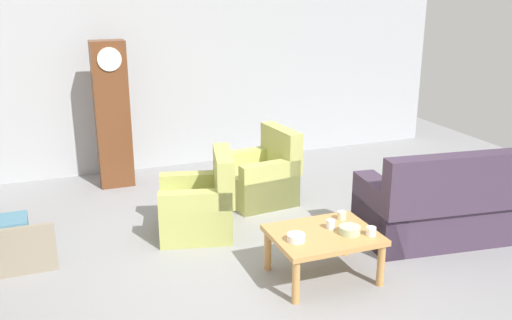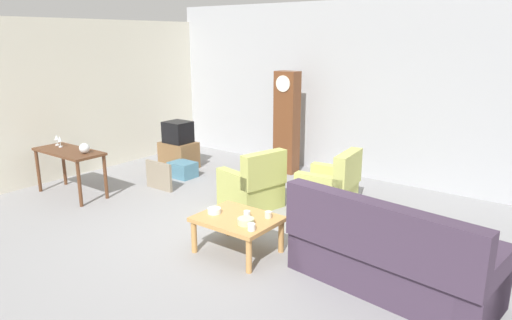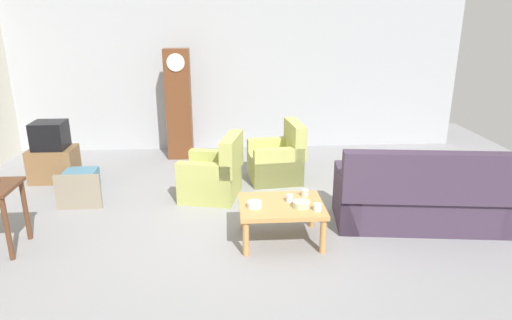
{
  "view_description": "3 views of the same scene",
  "coord_description": "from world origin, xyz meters",
  "px_view_note": "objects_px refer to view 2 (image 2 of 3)",
  "views": [
    {
      "loc": [
        -1.91,
        -4.58,
        2.68
      ],
      "look_at": [
        0.11,
        0.7,
        0.89
      ],
      "focal_mm": 40.08,
      "sensor_mm": 36.0,
      "label": 1
    },
    {
      "loc": [
        3.7,
        -4.35,
        2.57
      ],
      "look_at": [
        0.13,
        0.39,
        0.98
      ],
      "focal_mm": 32.48,
      "sensor_mm": 36.0,
      "label": 2
    },
    {
      "loc": [
        -0.22,
        -5.08,
        2.56
      ],
      "look_at": [
        0.14,
        0.42,
        0.75
      ],
      "focal_mm": 32.03,
      "sensor_mm": 36.0,
      "label": 3
    }
  ],
  "objects_px": {
    "armchair_olive_far": "(330,189)",
    "cup_blue_rimmed": "(247,214)",
    "grandfather_clock": "(287,123)",
    "cup_cream_tall": "(268,215)",
    "wine_glass_mid": "(60,140)",
    "coffee_table_wood": "(238,222)",
    "console_table_dark": "(69,157)",
    "tv_crt": "(178,132)",
    "couch_floral": "(388,258)",
    "cup_white_porcelain": "(251,227)",
    "glass_dome_cloche": "(84,148)",
    "tv_stand_cabinet": "(179,155)",
    "framed_picture_leaning": "(159,176)",
    "wine_glass_tall": "(57,138)",
    "bowl_shallow_green": "(246,221)",
    "armchair_olive_near": "(253,188)",
    "bowl_white_stacked": "(214,211)",
    "storage_box_blue": "(183,170)"
  },
  "relations": [
    {
      "from": "armchair_olive_far",
      "to": "wine_glass_mid",
      "type": "bearing_deg",
      "value": -153.94
    },
    {
      "from": "cup_blue_rimmed",
      "to": "bowl_white_stacked",
      "type": "xyz_separation_m",
      "value": [
        -0.41,
        -0.13,
        -0.01
      ]
    },
    {
      "from": "tv_stand_cabinet",
      "to": "armchair_olive_far",
      "type": "bearing_deg",
      "value": -3.4
    },
    {
      "from": "coffee_table_wood",
      "to": "bowl_shallow_green",
      "type": "distance_m",
      "value": 0.26
    },
    {
      "from": "console_table_dark",
      "to": "wine_glass_mid",
      "type": "distance_m",
      "value": 0.39
    },
    {
      "from": "couch_floral",
      "to": "cup_white_porcelain",
      "type": "relative_size",
      "value": 24.62
    },
    {
      "from": "bowl_shallow_green",
      "to": "grandfather_clock",
      "type": "bearing_deg",
      "value": 116.16
    },
    {
      "from": "couch_floral",
      "to": "wine_glass_tall",
      "type": "height_order",
      "value": "couch_floral"
    },
    {
      "from": "framed_picture_leaning",
      "to": "bowl_white_stacked",
      "type": "bearing_deg",
      "value": -26.04
    },
    {
      "from": "tv_crt",
      "to": "wine_glass_mid",
      "type": "distance_m",
      "value": 2.25
    },
    {
      "from": "grandfather_clock",
      "to": "glass_dome_cloche",
      "type": "bearing_deg",
      "value": -118.02
    },
    {
      "from": "couch_floral",
      "to": "grandfather_clock",
      "type": "distance_m",
      "value": 4.45
    },
    {
      "from": "tv_stand_cabinet",
      "to": "wine_glass_mid",
      "type": "xyz_separation_m",
      "value": [
        -0.53,
        -2.18,
        0.63
      ]
    },
    {
      "from": "grandfather_clock",
      "to": "wine_glass_mid",
      "type": "relative_size",
      "value": 10.48
    },
    {
      "from": "console_table_dark",
      "to": "bowl_shallow_green",
      "type": "distance_m",
      "value": 3.76
    },
    {
      "from": "grandfather_clock",
      "to": "tv_crt",
      "type": "relative_size",
      "value": 4.05
    },
    {
      "from": "cup_cream_tall",
      "to": "wine_glass_mid",
      "type": "xyz_separation_m",
      "value": [
        -4.16,
        -0.18,
        0.39
      ]
    },
    {
      "from": "storage_box_blue",
      "to": "tv_crt",
      "type": "bearing_deg",
      "value": 141.92
    },
    {
      "from": "wine_glass_mid",
      "to": "armchair_olive_far",
      "type": "bearing_deg",
      "value": 26.06
    },
    {
      "from": "grandfather_clock",
      "to": "tv_stand_cabinet",
      "type": "bearing_deg",
      "value": -150.87
    },
    {
      "from": "grandfather_clock",
      "to": "armchair_olive_far",
      "type": "bearing_deg",
      "value": -37.71
    },
    {
      "from": "grandfather_clock",
      "to": "framed_picture_leaning",
      "type": "distance_m",
      "value": 2.61
    },
    {
      "from": "armchair_olive_near",
      "to": "armchair_olive_far",
      "type": "relative_size",
      "value": 1.03
    },
    {
      "from": "couch_floral",
      "to": "console_table_dark",
      "type": "height_order",
      "value": "couch_floral"
    },
    {
      "from": "armchair_olive_far",
      "to": "wine_glass_tall",
      "type": "height_order",
      "value": "wine_glass_tall"
    },
    {
      "from": "couch_floral",
      "to": "bowl_shallow_green",
      "type": "xyz_separation_m",
      "value": [
        -1.58,
        -0.37,
        0.14
      ]
    },
    {
      "from": "framed_picture_leaning",
      "to": "cup_cream_tall",
      "type": "relative_size",
      "value": 6.86
    },
    {
      "from": "tv_stand_cabinet",
      "to": "framed_picture_leaning",
      "type": "relative_size",
      "value": 1.13
    },
    {
      "from": "grandfather_clock",
      "to": "cup_cream_tall",
      "type": "height_order",
      "value": "grandfather_clock"
    },
    {
      "from": "armchair_olive_far",
      "to": "glass_dome_cloche",
      "type": "relative_size",
      "value": 5.63
    },
    {
      "from": "tv_stand_cabinet",
      "to": "tv_crt",
      "type": "distance_m",
      "value": 0.47
    },
    {
      "from": "bowl_shallow_green",
      "to": "tv_crt",
      "type": "bearing_deg",
      "value": 146.72
    },
    {
      "from": "glass_dome_cloche",
      "to": "bowl_shallow_green",
      "type": "bearing_deg",
      "value": -2.4
    },
    {
      "from": "tv_stand_cabinet",
      "to": "cup_cream_tall",
      "type": "height_order",
      "value": "cup_cream_tall"
    },
    {
      "from": "couch_floral",
      "to": "framed_picture_leaning",
      "type": "height_order",
      "value": "couch_floral"
    },
    {
      "from": "couch_floral",
      "to": "cup_cream_tall",
      "type": "distance_m",
      "value": 1.49
    },
    {
      "from": "grandfather_clock",
      "to": "framed_picture_leaning",
      "type": "relative_size",
      "value": 3.24
    },
    {
      "from": "couch_floral",
      "to": "armchair_olive_far",
      "type": "xyz_separation_m",
      "value": [
        -1.61,
        1.74,
        -0.05
      ]
    },
    {
      "from": "couch_floral",
      "to": "coffee_table_wood",
      "type": "relative_size",
      "value": 2.28
    },
    {
      "from": "armchair_olive_near",
      "to": "armchair_olive_far",
      "type": "distance_m",
      "value": 1.18
    },
    {
      "from": "coffee_table_wood",
      "to": "tv_crt",
      "type": "bearing_deg",
      "value": 146.34
    },
    {
      "from": "coffee_table_wood",
      "to": "glass_dome_cloche",
      "type": "distance_m",
      "value": 3.2
    },
    {
      "from": "grandfather_clock",
      "to": "tv_stand_cabinet",
      "type": "relative_size",
      "value": 2.86
    },
    {
      "from": "bowl_shallow_green",
      "to": "wine_glass_tall",
      "type": "xyz_separation_m",
      "value": [
        -4.23,
        0.18,
        0.39
      ]
    },
    {
      "from": "console_table_dark",
      "to": "glass_dome_cloche",
      "type": "relative_size",
      "value": 7.96
    },
    {
      "from": "armchair_olive_near",
      "to": "bowl_shallow_green",
      "type": "distance_m",
      "value": 1.79
    },
    {
      "from": "tv_crt",
      "to": "wine_glass_tall",
      "type": "relative_size",
      "value": 2.6
    },
    {
      "from": "coffee_table_wood",
      "to": "wine_glass_mid",
      "type": "height_order",
      "value": "wine_glass_mid"
    },
    {
      "from": "cup_blue_rimmed",
      "to": "cup_cream_tall",
      "type": "relative_size",
      "value": 0.99
    },
    {
      "from": "armchair_olive_far",
      "to": "cup_blue_rimmed",
      "type": "xyz_separation_m",
      "value": [
        -0.08,
        -1.95,
        0.19
      ]
    }
  ]
}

